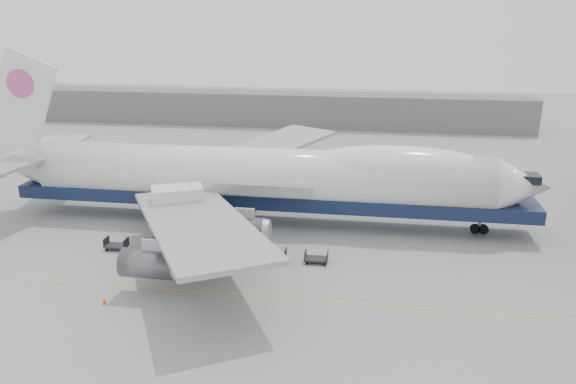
# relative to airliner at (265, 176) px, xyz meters

# --- Properties ---
(ground) EXTENTS (260.00, 260.00, 0.00)m
(ground) POSITION_rel_airliner_xyz_m (-0.64, -12.00, -5.62)
(ground) COLOR gray
(ground) RESTS_ON ground
(apron_line) EXTENTS (60.00, 0.15, 0.01)m
(apron_line) POSITION_rel_airliner_xyz_m (-0.64, -18.00, -5.62)
(apron_line) COLOR gold
(apron_line) RESTS_ON ground
(hangar) EXTENTS (110.00, 8.00, 7.00)m
(hangar) POSITION_rel_airliner_xyz_m (-10.64, 58.00, -2.12)
(hangar) COLOR slate
(hangar) RESTS_ON ground
(airliner) EXTENTS (67.00, 55.30, 19.98)m
(airliner) POSITION_rel_airliner_xyz_m (0.00, 0.00, 0.00)
(airliner) COLOR white
(airliner) RESTS_ON ground
(catering_truck) EXTENTS (6.29, 5.37, 6.25)m
(catering_truck) POSITION_rel_airliner_xyz_m (-7.99, -7.48, -2.16)
(catering_truck) COLOR #1A2D4E
(catering_truck) RESTS_ON ground
(traffic_cone) EXTENTS (0.37, 0.37, 0.54)m
(traffic_cone) POSITION_rel_airliner_xyz_m (-9.90, -21.40, -5.37)
(traffic_cone) COLOR red
(traffic_cone) RESTS_ON ground
(dolly_0) EXTENTS (2.30, 1.35, 1.30)m
(dolly_0) POSITION_rel_airliner_xyz_m (-13.91, -10.46, -5.09)
(dolly_0) COLOR #2D2D30
(dolly_0) RESTS_ON ground
(dolly_1) EXTENTS (2.30, 1.35, 1.30)m
(dolly_1) POSITION_rel_airliner_xyz_m (-9.70, -10.46, -5.09)
(dolly_1) COLOR #2D2D30
(dolly_1) RESTS_ON ground
(dolly_2) EXTENTS (2.30, 1.35, 1.30)m
(dolly_2) POSITION_rel_airliner_xyz_m (-5.49, -10.46, -5.09)
(dolly_2) COLOR #2D2D30
(dolly_2) RESTS_ON ground
(dolly_3) EXTENTS (2.30, 1.35, 1.30)m
(dolly_3) POSITION_rel_airliner_xyz_m (-1.29, -10.46, -5.09)
(dolly_3) COLOR #2D2D30
(dolly_3) RESTS_ON ground
(dolly_4) EXTENTS (2.30, 1.35, 1.30)m
(dolly_4) POSITION_rel_airliner_xyz_m (2.92, -10.46, -5.09)
(dolly_4) COLOR #2D2D30
(dolly_4) RESTS_ON ground
(dolly_5) EXTENTS (2.30, 1.35, 1.30)m
(dolly_5) POSITION_rel_airliner_xyz_m (7.12, -10.46, -5.09)
(dolly_5) COLOR #2D2D30
(dolly_5) RESTS_ON ground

